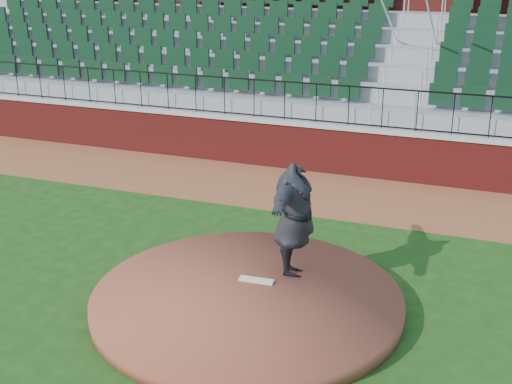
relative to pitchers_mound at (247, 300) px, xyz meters
The scene contains 10 objects.
ground 0.70m from the pitchers_mound, 144.41° to the left, with size 90.00×90.00×0.00m, color #1A3F12.
warning_track 5.83m from the pitchers_mound, 95.49° to the left, with size 34.00×3.20×0.01m, color brown.
field_wall 7.44m from the pitchers_mound, 94.31° to the left, with size 34.00×0.35×1.20m, color maroon.
wall_cap 7.51m from the pitchers_mound, 94.31° to the left, with size 34.00×0.45×0.10m, color #B7B7B7.
wall_railing 7.61m from the pitchers_mound, 94.31° to the left, with size 34.00×0.05×1.00m, color black, non-canonical shape.
seating_stands 10.37m from the pitchers_mound, 93.15° to the left, with size 34.00×5.10×4.60m, color gray, non-canonical shape.
concourse_wall 13.20m from the pitchers_mound, 92.47° to the left, with size 34.00×0.50×5.50m, color maroon.
pitchers_mound is the anchor object (origin of this frame).
pitching_rubber 0.48m from the pitchers_mound, 91.00° to the left, with size 0.60×0.15×0.04m, color white.
pitcher 1.56m from the pitchers_mound, 63.22° to the left, with size 2.47×0.67×2.01m, color black.
Camera 1 is at (4.20, -9.64, 5.61)m, focal length 47.95 mm.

